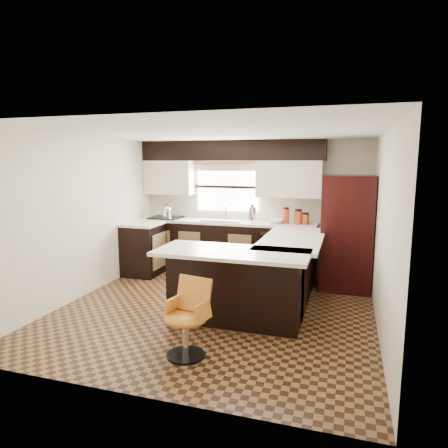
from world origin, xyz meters
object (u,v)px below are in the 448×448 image
(bar_chair, at_px, (185,319))
(peninsula_long, at_px, (288,271))
(refrigerator, at_px, (347,233))
(peninsula_return, at_px, (236,287))

(bar_chair, bearing_deg, peninsula_long, 81.40)
(refrigerator, bearing_deg, bar_chair, -118.25)
(peninsula_long, height_order, refrigerator, refrigerator)
(peninsula_long, distance_m, peninsula_return, 1.11)
(peninsula_return, bearing_deg, bar_chair, -102.91)
(peninsula_return, height_order, refrigerator, refrigerator)
(peninsula_long, bearing_deg, refrigerator, 47.60)
(peninsula_long, distance_m, bar_chair, 2.18)
(peninsula_long, height_order, bar_chair, peninsula_long)
(peninsula_long, xyz_separation_m, refrigerator, (0.79, 0.87, 0.46))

